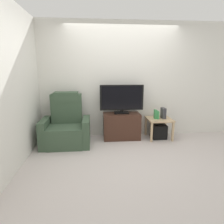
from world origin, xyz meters
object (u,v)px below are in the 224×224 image
object	(u,v)px
subwoofer_box	(159,131)
book_middle	(158,115)
book_leftmost	(155,114)
game_console	(163,113)
tv_stand	(122,126)
recliner_armchair	(66,127)
side_table	(159,121)
television	(122,99)

from	to	relation	value
subwoofer_box	book_middle	size ratio (longest dim) A/B	1.85
book_leftmost	game_console	size ratio (longest dim) A/B	0.86
book_middle	game_console	distance (m)	0.15
subwoofer_box	book_leftmost	distance (m)	0.42
book_middle	game_console	xyz separation A→B (m)	(0.14, 0.03, 0.03)
tv_stand	subwoofer_box	distance (m)	0.87
tv_stand	book_leftmost	world-z (taller)	book_leftmost
recliner_armchair	subwoofer_box	xyz separation A→B (m)	(2.06, 0.18, -0.21)
book_leftmost	book_middle	size ratio (longest dim) A/B	1.20
tv_stand	side_table	xyz separation A→B (m)	(0.85, -0.05, 0.10)
television	side_table	distance (m)	1.01
tv_stand	game_console	world-z (taller)	game_console
recliner_armchair	side_table	world-z (taller)	recliner_armchair
tv_stand	game_console	size ratio (longest dim) A/B	3.43
side_table	book_middle	world-z (taller)	book_middle
tv_stand	book_middle	bearing A→B (deg)	-4.92
side_table	game_console	bearing A→B (deg)	6.34
tv_stand	book_middle	xyz separation A→B (m)	(0.80, -0.07, 0.26)
book_leftmost	recliner_armchair	bearing A→B (deg)	-175.30
side_table	book_middle	xyz separation A→B (m)	(-0.05, -0.02, 0.16)
television	book_middle	size ratio (longest dim) A/B	5.66
subwoofer_box	game_console	size ratio (longest dim) A/B	1.33
tv_stand	subwoofer_box	world-z (taller)	tv_stand
recliner_armchair	game_console	size ratio (longest dim) A/B	4.54
book_middle	game_console	size ratio (longest dim) A/B	0.72
tv_stand	book_leftmost	distance (m)	0.81
game_console	book_middle	bearing A→B (deg)	-167.98
tv_stand	subwoofer_box	size ratio (longest dim) A/B	2.58
television	book_leftmost	size ratio (longest dim) A/B	4.71
side_table	book_leftmost	bearing A→B (deg)	-168.69
side_table	book_middle	distance (m)	0.17
recliner_armchair	side_table	bearing A→B (deg)	3.21
side_table	subwoofer_box	world-z (taller)	side_table
subwoofer_box	book_middle	distance (m)	0.39
recliner_armchair	game_console	xyz separation A→B (m)	(2.15, 0.19, 0.21)
book_leftmost	game_console	xyz separation A→B (m)	(0.19, 0.03, 0.02)
subwoofer_box	game_console	world-z (taller)	game_console
subwoofer_box	game_console	xyz separation A→B (m)	(0.09, 0.01, 0.42)
recliner_armchair	book_middle	size ratio (longest dim) A/B	6.33
recliner_armchair	subwoofer_box	world-z (taller)	recliner_armchair
tv_stand	side_table	size ratio (longest dim) A/B	1.51
television	tv_stand	bearing A→B (deg)	-90.00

